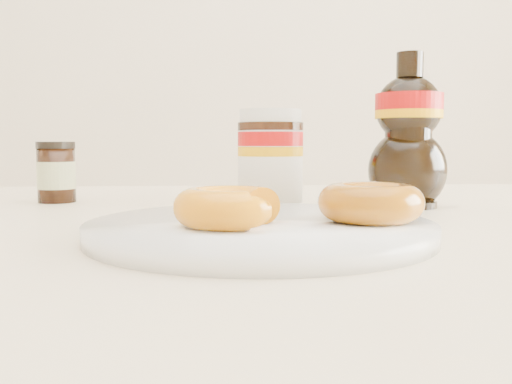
{
  "coord_description": "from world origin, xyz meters",
  "views": [
    {
      "loc": [
        -0.05,
        -0.52,
        0.83
      ],
      "look_at": [
        -0.01,
        0.01,
        0.79
      ],
      "focal_mm": 40.0,
      "sensor_mm": 36.0,
      "label": 1
    }
  ],
  "objects": [
    {
      "name": "plate",
      "position": [
        -0.01,
        -0.04,
        0.76
      ],
      "size": [
        0.29,
        0.29,
        0.01
      ],
      "color": "white",
      "rests_on": "dining_table"
    },
    {
      "name": "donut_bitten",
      "position": [
        -0.04,
        -0.07,
        0.78
      ],
      "size": [
        0.11,
        0.11,
        0.03
      ],
      "primitive_type": "torus",
      "rotation": [
        0.0,
        0.0,
        0.28
      ],
      "color": "orange",
      "rests_on": "plate"
    },
    {
      "name": "syrup_bottle",
      "position": [
        0.19,
        0.18,
        0.85
      ],
      "size": [
        0.1,
        0.09,
        0.19
      ],
      "primitive_type": null,
      "rotation": [
        0.0,
        0.0,
        -0.07
      ],
      "color": "black",
      "rests_on": "dining_table"
    },
    {
      "name": "dark_jar",
      "position": [
        -0.26,
        0.27,
        0.79
      ],
      "size": [
        0.05,
        0.05,
        0.08
      ],
      "rotation": [
        0.0,
        0.0,
        0.24
      ],
      "color": "black",
      "rests_on": "dining_table"
    },
    {
      "name": "donut_whole",
      "position": [
        0.08,
        -0.05,
        0.78
      ],
      "size": [
        0.11,
        0.11,
        0.03
      ],
      "primitive_type": "torus",
      "rotation": [
        0.0,
        0.0,
        -0.29
      ],
      "color": "#915709",
      "rests_on": "plate"
    },
    {
      "name": "dining_table",
      "position": [
        0.0,
        0.1,
        0.67
      ],
      "size": [
        1.4,
        0.9,
        0.75
      ],
      "color": "beige",
      "rests_on": "ground"
    },
    {
      "name": "nutella_jar",
      "position": [
        0.03,
        0.25,
        0.82
      ],
      "size": [
        0.09,
        0.09,
        0.13
      ],
      "rotation": [
        0.0,
        0.0,
        -0.33
      ],
      "color": "white",
      "rests_on": "dining_table"
    }
  ]
}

